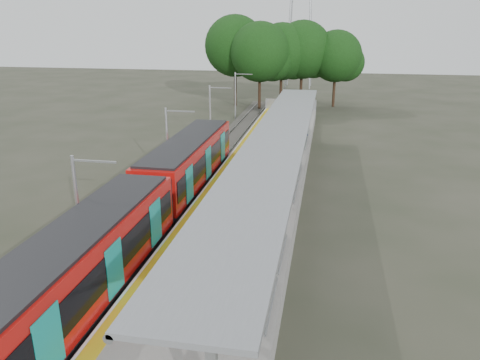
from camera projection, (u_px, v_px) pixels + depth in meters
The scene contains 13 objects.
trackbed at pixel (198, 180), 33.32m from camera, with size 3.00×70.00×0.24m, color #59544C.
platform at pixel (261, 178), 32.41m from camera, with size 6.00×50.00×1.00m, color gray.
tactile_strip at pixel (225, 169), 32.69m from camera, with size 0.60×50.00×0.02m, color gold.
end_fence at pixel (291, 104), 55.31m from camera, with size 6.00×0.10×1.20m, color #9EA0A5.
train at pixel (149, 200), 24.10m from camera, with size 2.74×27.60×3.62m.
canopy at pixel (279, 140), 27.40m from camera, with size 3.27×38.00×3.66m.
tree_cluster at pixel (278, 51), 60.51m from camera, with size 20.46×11.66×11.86m.
catenary_masts at pixel (169, 144), 31.79m from camera, with size 2.08×48.16×5.40m.
bench_mid at pixel (292, 163), 32.54m from camera, with size 0.45×1.35×0.91m.
bench_far at pixel (303, 135), 40.46m from camera, with size 0.69×1.46×0.96m.
info_pillar_near at pixel (252, 201), 24.83m from camera, with size 0.41×0.41×1.80m.
info_pillar_far at pixel (285, 155), 33.64m from camera, with size 0.36×0.36×1.60m.
litter_bin at pixel (243, 233), 21.90m from camera, with size 0.39×0.39×0.81m, color #9EA0A5.
Camera 1 is at (4.24, -10.49, 10.74)m, focal length 35.00 mm.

